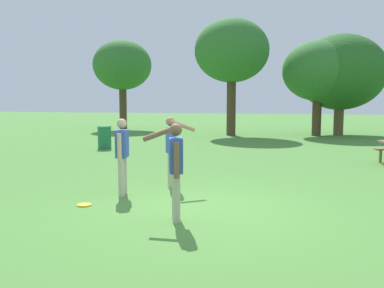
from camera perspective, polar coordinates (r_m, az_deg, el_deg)
ground_plane at (r=7.59m, az=0.98°, el=-9.23°), size 120.00×120.00×0.00m
person_thrower at (r=9.44m, az=-2.98°, el=-0.28°), size 0.80×0.58×1.64m
person_catcher at (r=6.72m, az=-2.41°, el=-2.85°), size 0.80×0.58×1.64m
person_bystander at (r=8.68m, az=-9.84°, el=-1.05°), size 0.30×0.60×1.64m
frisbee at (r=8.13m, az=-14.99°, el=-8.32°), size 0.28×0.28×0.03m
trash_can_further_along at (r=17.53m, az=-12.27°, el=0.93°), size 0.59×0.59×0.96m
tree_tall_left at (r=29.81m, az=-9.82°, el=10.87°), size 4.17×4.17×6.37m
tree_broad_center at (r=24.18m, az=5.64°, el=12.90°), size 4.34×4.34×6.80m
tree_far_right at (r=24.78m, az=17.40°, el=9.78°), size 4.08×4.08×5.51m
tree_slender_mid at (r=25.64m, az=20.24°, el=9.46°), size 5.20×5.20×5.93m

